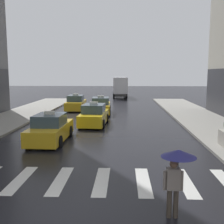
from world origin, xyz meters
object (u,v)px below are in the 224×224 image
Objects in this scene: taxi_third at (101,106)px; pedestrian_with_umbrella at (177,165)px; taxi_fourth at (76,103)px; box_truck at (120,86)px; taxi_lead at (50,129)px; taxi_second at (94,116)px.

taxi_third is 20.06m from pedestrian_with_umbrella.
box_truck reaches higher than taxi_fourth.
taxi_lead is 11.48m from taxi_third.
pedestrian_with_umbrella is at bearing -55.71° from taxi_lead.
taxi_lead and taxi_third have the same top height.
taxi_lead and taxi_second have the same top height.
pedestrian_with_umbrella is at bearing -73.38° from taxi_fourth.
pedestrian_with_umbrella is (6.65, -22.29, 0.79)m from taxi_fourth.
taxi_fourth is at bearing 106.62° from pedestrian_with_umbrella.
taxi_third is at bearing 79.90° from taxi_lead.
taxi_fourth is (-2.94, 2.59, 0.00)m from taxi_third.
taxi_second is at bearing -90.22° from taxi_third.
taxi_second is 24.16m from box_truck.
taxi_fourth is at bearing 138.57° from taxi_third.
box_truck is (4.58, 15.49, 1.13)m from taxi_fourth.
taxi_lead is 0.99× the size of taxi_third.
taxi_lead is at bearing -97.08° from box_truck.
taxi_third is (0.02, 5.99, 0.00)m from taxi_second.
taxi_fourth is 2.36× the size of pedestrian_with_umbrella.
box_truck reaches higher than taxi_second.
box_truck is (1.64, 18.08, 1.13)m from taxi_third.
taxi_third is at bearing 100.68° from pedestrian_with_umbrella.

